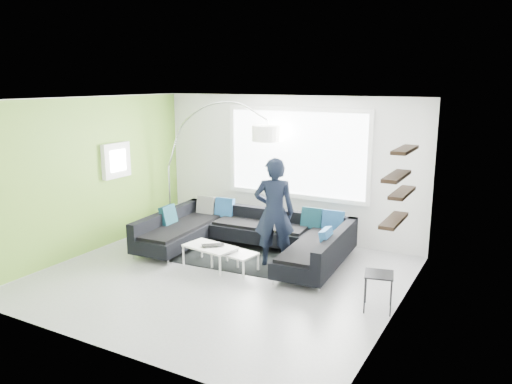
% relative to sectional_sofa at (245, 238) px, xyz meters
% --- Properties ---
extents(ground, '(5.50, 5.50, 0.00)m').
position_rel_sectional_sofa_xyz_m(ground, '(0.15, -1.06, -0.33)').
color(ground, gray).
rests_on(ground, ground).
extents(room_shell, '(5.54, 5.04, 2.82)m').
position_rel_sectional_sofa_xyz_m(room_shell, '(0.19, -0.85, 1.48)').
color(room_shell, silver).
rests_on(room_shell, ground).
extents(sectional_sofa, '(3.64, 2.39, 0.76)m').
position_rel_sectional_sofa_xyz_m(sectional_sofa, '(0.00, 0.00, 0.00)').
color(sectional_sofa, black).
rests_on(sectional_sofa, ground).
extents(rug, '(2.10, 1.60, 0.01)m').
position_rel_sectional_sofa_xyz_m(rug, '(-0.19, -0.12, -0.33)').
color(rug, black).
rests_on(rug, ground).
extents(coffee_table, '(1.21, 0.81, 0.37)m').
position_rel_sectional_sofa_xyz_m(coffee_table, '(-0.03, -0.72, -0.15)').
color(coffee_table, white).
rests_on(coffee_table, ground).
extents(arc_lamp, '(2.53, 0.82, 2.69)m').
position_rel_sectional_sofa_xyz_m(arc_lamp, '(-2.23, 0.70, 1.01)').
color(arc_lamp, silver).
rests_on(arc_lamp, ground).
extents(side_table, '(0.46, 0.46, 0.52)m').
position_rel_sectional_sofa_xyz_m(side_table, '(2.67, -1.00, -0.07)').
color(side_table, black).
rests_on(side_table, ground).
extents(person, '(1.01, 0.95, 1.85)m').
position_rel_sectional_sofa_xyz_m(person, '(0.65, -0.15, 0.59)').
color(person, black).
rests_on(person, ground).
extents(laptop, '(0.61, 0.61, 0.03)m').
position_rel_sectional_sofa_xyz_m(laptop, '(-0.16, -0.79, 0.05)').
color(laptop, black).
rests_on(laptop, coffee_table).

